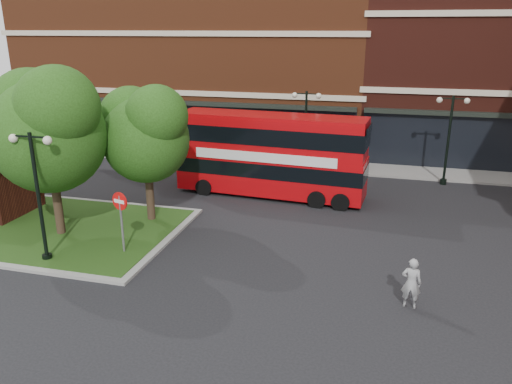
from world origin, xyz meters
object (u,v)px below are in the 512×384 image
(car_white, at_px, (332,158))
(car_silver, at_px, (179,148))
(bus, at_px, (271,150))
(woman, at_px, (411,283))

(car_white, bearing_deg, car_silver, 83.48)
(bus, relative_size, car_silver, 2.25)
(car_white, bearing_deg, woman, -171.24)
(bus, bearing_deg, car_white, 70.62)
(bus, distance_m, woman, 12.06)
(woman, distance_m, car_white, 16.24)
(car_white, bearing_deg, bus, 149.79)
(woman, height_order, car_white, woman)
(bus, bearing_deg, woman, -50.66)
(bus, height_order, woman, bus)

